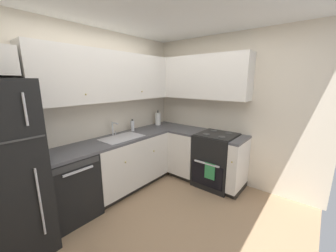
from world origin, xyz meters
TOP-DOWN VIEW (x-y plane):
  - ground_plane at (0.00, 0.00)m, footprint 3.44×2.91m
  - wall_back at (0.00, 1.48)m, footprint 3.54×0.05m
  - wall_right at (1.74, 0.00)m, footprint 0.05×3.01m
  - dishwasher at (-0.55, 1.16)m, footprint 0.60×0.63m
  - lower_cabinets_back at (0.44, 1.16)m, footprint 1.37×0.62m
  - countertop_back at (0.43, 1.16)m, footprint 2.57×0.60m
  - lower_cabinets_right at (1.42, 0.39)m, footprint 0.62×1.28m
  - countertop_right at (1.42, 0.39)m, footprint 0.60×1.28m
  - oven_range at (1.44, 0.04)m, footprint 0.68×0.62m
  - upper_cabinets_back at (0.27, 1.30)m, footprint 2.25×0.34m
  - upper_cabinets_right at (1.56, 0.54)m, footprint 0.32×1.83m
  - sink at (0.31, 1.13)m, footprint 0.65×0.40m
  - faucet at (0.31, 1.33)m, footprint 0.07×0.16m
  - soap_bottle at (0.71, 1.34)m, footprint 0.06×0.06m
  - paper_towel_roll at (1.37, 1.32)m, footprint 0.11×0.11m

SIDE VIEW (x-z plane):
  - ground_plane at x=0.00m, z-range -0.02..0.00m
  - dishwasher at x=-0.55m, z-range 0.00..0.86m
  - lower_cabinets_back at x=0.44m, z-range 0.00..0.87m
  - lower_cabinets_right at x=1.42m, z-range 0.00..0.87m
  - oven_range at x=1.44m, z-range -0.07..0.98m
  - sink at x=0.31m, z-range 0.81..0.91m
  - countertop_right at x=1.42m, z-range 0.86..0.90m
  - countertop_back at x=0.43m, z-range 0.86..0.90m
  - soap_bottle at x=0.71m, z-range 0.89..1.10m
  - paper_towel_roll at x=1.37m, z-range 0.87..1.17m
  - faucet at x=0.31m, z-range 0.92..1.15m
  - wall_back at x=0.00m, z-range 0.00..2.53m
  - wall_right at x=1.74m, z-range 0.00..2.53m
  - upper_cabinets_back at x=0.27m, z-range 1.47..2.20m
  - upper_cabinets_right at x=1.56m, z-range 1.47..2.20m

